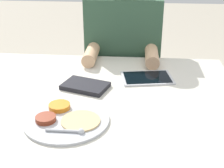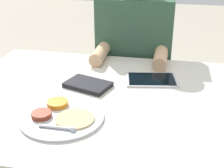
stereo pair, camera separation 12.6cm
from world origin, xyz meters
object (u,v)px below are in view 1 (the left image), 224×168
at_px(red_notebook, 85,86).
at_px(tablet_device, 147,78).
at_px(thali_tray, 66,119).
at_px(person_diner, 123,76).

distance_m(red_notebook, tablet_device, 0.30).
bearing_deg(tablet_device, red_notebook, -156.21).
distance_m(thali_tray, red_notebook, 0.27).
bearing_deg(thali_tray, red_notebook, 84.05).
relative_size(thali_tray, person_diner, 0.25).
bearing_deg(thali_tray, person_diner, 78.17).
height_order(thali_tray, person_diner, person_diner).
xyz_separation_m(thali_tray, red_notebook, (0.03, 0.27, 0.00)).
distance_m(thali_tray, person_diner, 0.83).
bearing_deg(person_diner, tablet_device, -71.96).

